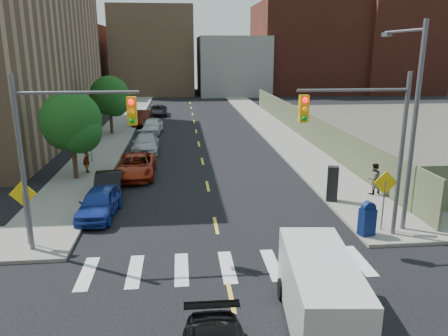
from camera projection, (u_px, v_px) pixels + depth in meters
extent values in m
plane|color=black|center=(239.00, 335.00, 12.39)|extent=(160.00, 160.00, 0.00)
cube|color=gray|center=(127.00, 117.00, 51.47)|extent=(3.50, 73.00, 0.15)
cube|color=gray|center=(257.00, 115.00, 52.96)|extent=(3.50, 73.00, 0.15)
cube|color=#545C40|center=(303.00, 124.00, 39.87)|extent=(0.12, 44.00, 2.50)
cube|color=#592319|center=(61.00, 60.00, 75.91)|extent=(14.00, 18.00, 12.00)
cube|color=#8C6B4C|center=(154.00, 51.00, 78.97)|extent=(14.00, 16.00, 15.00)
cube|color=gray|center=(232.00, 66.00, 79.05)|extent=(12.00, 16.00, 10.00)
cube|color=#592319|center=(305.00, 48.00, 81.53)|extent=(18.00, 18.00, 16.00)
cube|color=#592319|center=(392.00, 43.00, 80.88)|extent=(14.00, 16.00, 18.00)
cylinder|color=#8C6B4C|center=(416.00, 15.00, 79.95)|extent=(1.80, 1.80, 28.00)
cylinder|color=#59595E|center=(23.00, 168.00, 16.51)|extent=(0.18, 0.18, 7.00)
cylinder|color=#59595E|center=(77.00, 93.00, 15.99)|extent=(4.50, 0.12, 0.12)
cube|color=#E5A50C|center=(132.00, 111.00, 16.37)|extent=(0.35, 0.30, 1.05)
cylinder|color=#59595E|center=(401.00, 158.00, 17.95)|extent=(0.18, 0.18, 7.00)
cylinder|color=#59595E|center=(353.00, 90.00, 17.00)|extent=(4.50, 0.12, 0.12)
cube|color=#E5A50C|center=(304.00, 109.00, 17.00)|extent=(0.35, 0.30, 1.05)
cylinder|color=#59595E|center=(414.00, 132.00, 18.24)|extent=(0.20, 0.20, 9.00)
cylinder|color=#59595E|center=(404.00, 31.00, 18.79)|extent=(0.12, 3.50, 0.12)
cube|color=#59595E|center=(387.00, 35.00, 20.36)|extent=(0.25, 0.60, 0.18)
cylinder|color=#59595E|center=(26.00, 220.00, 17.57)|extent=(0.06, 0.06, 2.40)
cube|color=yellow|center=(23.00, 194.00, 17.28)|extent=(1.06, 0.04, 1.06)
cylinder|color=#59595E|center=(383.00, 207.00, 19.01)|extent=(0.06, 0.06, 2.40)
cube|color=yellow|center=(385.00, 183.00, 18.72)|extent=(1.06, 0.04, 1.06)
cylinder|color=#59595E|center=(91.00, 147.00, 30.53)|extent=(0.06, 0.06, 2.40)
cube|color=yellow|center=(90.00, 132.00, 30.24)|extent=(1.06, 0.04, 1.06)
cylinder|color=#332114|center=(75.00, 160.00, 26.64)|extent=(0.28, 0.28, 2.64)
sphere|color=#124014|center=(71.00, 121.00, 26.01)|extent=(3.60, 3.60, 3.60)
sphere|color=#124014|center=(79.00, 131.00, 25.93)|extent=(2.64, 2.64, 2.64)
sphere|color=#124014|center=(67.00, 127.00, 26.46)|extent=(2.88, 2.88, 2.88)
cylinder|color=#332114|center=(111.00, 121.00, 41.04)|extent=(0.28, 0.28, 2.64)
sphere|color=#124014|center=(110.00, 95.00, 40.41)|extent=(3.60, 3.60, 3.60)
sphere|color=#124014|center=(115.00, 102.00, 40.33)|extent=(2.64, 2.64, 2.64)
sphere|color=#124014|center=(106.00, 99.00, 40.87)|extent=(2.88, 2.88, 2.88)
imported|color=#1C359A|center=(99.00, 203.00, 21.00)|extent=(1.92, 4.16, 1.38)
imported|color=black|center=(109.00, 185.00, 23.84)|extent=(1.67, 4.09, 1.32)
imported|color=#98260F|center=(136.00, 166.00, 27.62)|extent=(2.36, 5.10, 1.41)
imported|color=#ADB0B5|center=(146.00, 143.00, 34.35)|extent=(2.06, 4.90, 1.41)
imported|color=silver|center=(152.00, 126.00, 41.90)|extent=(2.12, 4.52, 1.50)
imported|color=#3B130B|center=(143.00, 118.00, 46.37)|extent=(1.99, 4.83, 1.56)
imported|color=black|center=(158.00, 110.00, 53.30)|extent=(2.20, 4.59, 1.26)
cube|color=silver|center=(320.00, 292.00, 12.46)|extent=(2.28, 4.86, 1.99)
cube|color=black|center=(309.00, 255.00, 14.13)|extent=(1.78, 1.25, 0.81)
cylinder|color=black|center=(282.00, 289.00, 14.15)|extent=(0.32, 0.71, 0.69)
cylinder|color=black|center=(335.00, 289.00, 14.15)|extent=(0.32, 0.71, 0.69)
cube|color=#0E1D53|center=(367.00, 222.00, 18.56)|extent=(0.70, 0.59, 1.17)
cylinder|color=#0E1D53|center=(368.00, 208.00, 18.40)|extent=(0.65, 0.41, 0.60)
cube|color=black|center=(332.00, 184.00, 22.72)|extent=(0.66, 0.59, 1.85)
imported|color=gray|center=(87.00, 158.00, 28.02)|extent=(0.69, 0.82, 1.93)
imported|color=gray|center=(374.00, 179.00, 23.79)|extent=(0.99, 0.86, 1.73)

